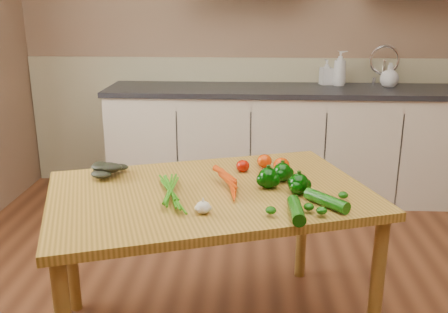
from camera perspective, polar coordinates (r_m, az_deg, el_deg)
room at (r=1.94m, az=5.61°, el=8.41°), size 4.04×5.04×2.64m
counter_run at (r=4.09m, az=7.14°, el=1.69°), size 2.84×0.64×1.14m
table at (r=2.25m, az=-1.62°, el=-5.83°), size 1.60×1.29×0.74m
soap_bottle_a at (r=4.15m, az=13.09°, el=9.79°), size 0.12×0.11×0.28m
soap_bottle_b at (r=4.18m, az=11.62°, el=9.42°), size 0.11×0.11×0.20m
soap_bottle_c at (r=4.19m, az=18.41°, el=8.84°), size 0.19×0.19×0.19m
carrot_bunch at (r=2.19m, az=-1.53°, el=-3.20°), size 0.31×0.27×0.07m
leafy_greens at (r=2.43m, az=-12.41°, el=-1.12°), size 0.20×0.18×0.10m
garlic_bulb at (r=1.97m, az=-2.40°, el=-5.83°), size 0.06×0.06×0.05m
pepper_a at (r=2.24m, az=5.07°, el=-2.46°), size 0.09×0.09×0.09m
pepper_b at (r=2.33m, az=6.69°, el=-1.79°), size 0.09×0.09×0.09m
pepper_c at (r=2.18m, az=8.51°, el=-3.13°), size 0.09×0.09×0.09m
tomato_a at (r=2.45m, az=2.17°, el=-1.08°), size 0.07×0.07×0.06m
tomato_b at (r=2.52m, az=4.65°, el=-0.51°), size 0.07×0.07×0.07m
tomato_c at (r=2.45m, az=6.58°, el=-0.97°), size 0.08×0.08×0.07m
zucchini_a at (r=2.08m, az=11.64°, el=-4.97°), size 0.17×0.19×0.05m
zucchini_b at (r=1.96m, az=8.25°, el=-6.12°), size 0.06×0.20×0.05m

